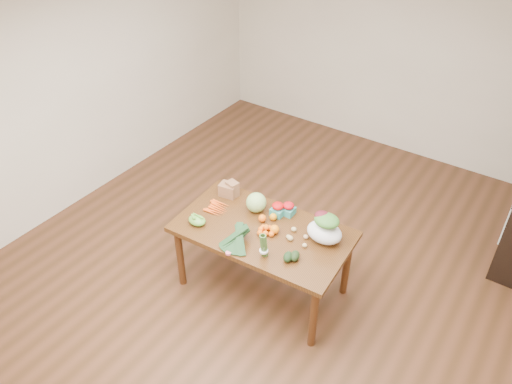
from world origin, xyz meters
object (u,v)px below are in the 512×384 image
Objects in this scene: paper_bag at (228,189)px; salad_bag at (325,229)px; dining_table at (263,259)px; mandarin_cluster at (266,228)px; kale_bunch at (234,240)px; asparagus_bundle at (264,245)px; cabbage at (256,202)px.

salad_bag reaches higher than paper_bag.
mandarin_cluster reaches higher than dining_table.
kale_bunch is 1.24× the size of salad_bag.
asparagus_bundle reaches higher than dining_table.
paper_bag is at bearing 127.65° from kale_bunch.
paper_bag is 0.67m from mandarin_cluster.
cabbage is 0.48× the size of kale_bunch.
asparagus_bundle is at bearing -124.35° from salad_bag.
kale_bunch reaches higher than mandarin_cluster.
paper_bag is at bearing 172.97° from cabbage.
salad_bag is (0.48, 0.20, 0.08)m from mandarin_cluster.
dining_table is 3.97× the size of kale_bunch.
paper_bag is 1.25× the size of mandarin_cluster.
paper_bag and kale_bunch have the same top height.
salad_bag reaches higher than mandarin_cluster.
dining_table is 0.42m from mandarin_cluster.
mandarin_cluster is at bearing -16.81° from dining_table.
paper_bag is 0.37m from cabbage.
salad_bag is (0.32, 0.47, -0.00)m from asparagus_bundle.
asparagus_bundle is at bearing -58.50° from dining_table.
asparagus_bundle reaches higher than salad_bag.
cabbage is (0.37, -0.05, 0.02)m from paper_bag.
dining_table is at bearing -160.08° from salad_bag.
mandarin_cluster is (0.25, -0.21, -0.05)m from cabbage.
cabbage is 0.77× the size of asparagus_bundle.
dining_table is 0.61m from asparagus_bundle.
asparagus_bundle reaches higher than paper_bag.
dining_table is at bearing 166.64° from mandarin_cluster.
mandarin_cluster is (0.62, -0.25, -0.04)m from paper_bag.
paper_bag is 0.70× the size of salad_bag.
cabbage reaches higher than dining_table.
cabbage is 0.60× the size of salad_bag.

